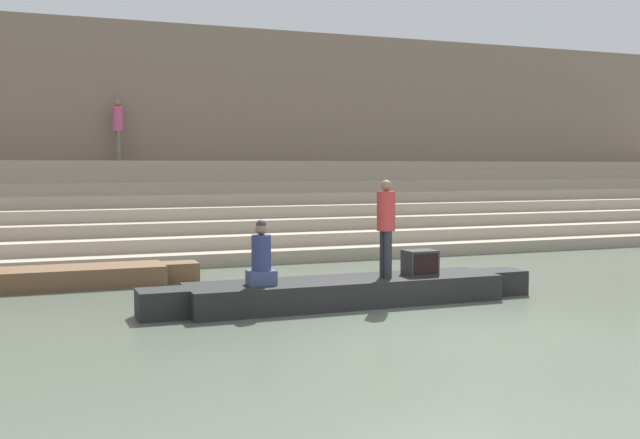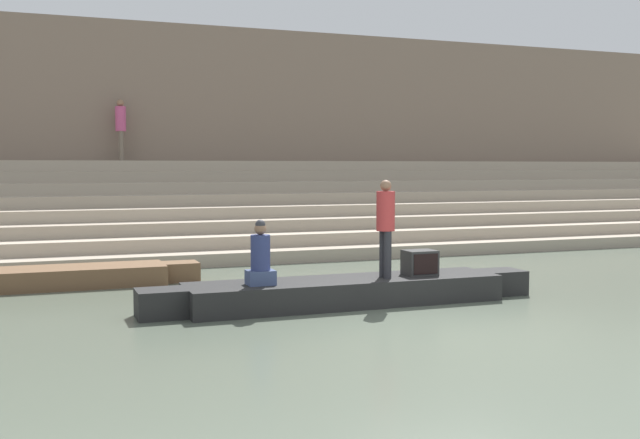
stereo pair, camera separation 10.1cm
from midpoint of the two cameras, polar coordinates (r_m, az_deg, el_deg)
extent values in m
plane|color=#566051|center=(10.67, 10.45, -8.32)|extent=(120.00, 120.00, 0.00)
cube|color=tan|center=(20.35, -5.07, -1.94)|extent=(36.00, 6.04, 0.31)
cube|color=#B2A28D|center=(20.68, -5.36, -0.99)|extent=(36.00, 5.28, 0.31)
cube|color=tan|center=(21.02, -5.63, -0.08)|extent=(36.00, 4.53, 0.31)
cube|color=#B2A28D|center=(21.36, -5.90, 0.81)|extent=(36.00, 3.77, 0.31)
cube|color=tan|center=(21.71, -6.16, 1.66)|extent=(36.00, 3.02, 0.31)
cube|color=#B2A28D|center=(22.07, -6.41, 2.49)|extent=(36.00, 2.26, 0.31)
cube|color=tan|center=(22.43, -6.65, 3.30)|extent=(36.00, 1.51, 0.31)
cube|color=#B2A28D|center=(22.79, -6.88, 4.07)|extent=(36.00, 0.75, 0.31)
cube|color=#7F6B5B|center=(23.76, -7.47, 6.41)|extent=(34.20, 1.20, 6.52)
cube|color=#4C4037|center=(23.22, -7.05, -0.84)|extent=(34.20, 0.12, 0.60)
cube|color=black|center=(12.39, 2.19, -5.52)|extent=(5.28, 1.16, 0.43)
cube|color=#993328|center=(12.36, 2.19, -4.65)|extent=(4.86, 1.06, 0.05)
cube|color=black|center=(13.82, 13.83, -4.63)|extent=(0.74, 0.64, 0.43)
cube|color=black|center=(11.58, -11.77, -6.28)|extent=(0.74, 0.64, 0.43)
cylinder|color=olive|center=(12.73, -2.30, -4.74)|extent=(2.78, 0.04, 0.04)
cylinder|color=#28282D|center=(12.54, 5.09, -2.61)|extent=(0.13, 0.13, 0.78)
cylinder|color=#28282D|center=(12.39, 5.42, -2.70)|extent=(0.13, 0.13, 0.78)
cylinder|color=#B23333|center=(12.40, 5.28, 0.65)|extent=(0.31, 0.31, 0.65)
sphere|color=#8C664C|center=(12.39, 5.29, 2.59)|extent=(0.19, 0.19, 0.19)
cube|color=#3D4C75|center=(11.75, -4.30, -4.43)|extent=(0.43, 0.34, 0.23)
cylinder|color=navy|center=(11.70, -4.31, -2.53)|extent=(0.31, 0.31, 0.56)
sphere|color=#8C664C|center=(11.66, -4.32, -0.72)|extent=(0.19, 0.19, 0.19)
sphere|color=#333338|center=(11.66, -4.32, -0.40)|extent=(0.16, 0.16, 0.16)
cube|color=#2D2D2D|center=(12.89, 7.83, -3.27)|extent=(0.53, 0.42, 0.42)
cube|color=black|center=(12.71, 8.29, -3.38)|extent=(0.45, 0.02, 0.34)
cube|color=brown|center=(14.94, -20.91, -4.24)|extent=(4.86, 1.11, 0.38)
cube|color=#993328|center=(14.92, -20.93, -3.62)|extent=(4.47, 1.01, 0.05)
cube|color=brown|center=(15.17, -10.38, -3.91)|extent=(0.68, 0.61, 0.38)
cylinder|color=brown|center=(15.74, 5.11, -2.02)|extent=(0.16, 0.16, 1.22)
cylinder|color=#756656|center=(22.35, -14.81, 5.44)|extent=(0.13, 0.13, 0.84)
cylinder|color=#756656|center=(22.19, -14.77, 5.45)|extent=(0.13, 0.13, 0.84)
cylinder|color=#C64C7F|center=(22.30, -14.83, 7.43)|extent=(0.30, 0.30, 0.70)
sphere|color=#8C664C|center=(22.33, -14.85, 8.58)|extent=(0.20, 0.20, 0.20)
camera|label=1|loc=(0.05, -89.78, 0.02)|focal=42.00mm
camera|label=2|loc=(0.05, 90.22, -0.02)|focal=42.00mm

